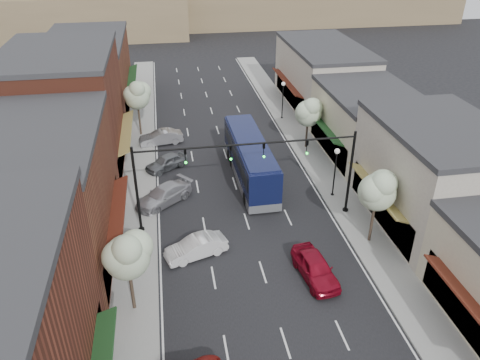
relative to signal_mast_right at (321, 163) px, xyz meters
name	(u,v)px	position (x,y,z in m)	size (l,w,h in m)	color
ground	(269,293)	(-5.62, -8.00, -4.62)	(160.00, 160.00, 0.00)	black
sidewalk_left	(139,167)	(-14.02, 10.50, -4.55)	(2.80, 73.00, 0.15)	gray
sidewalk_right	(311,153)	(2.78, 10.50, -4.55)	(2.80, 73.00, 0.15)	gray
curb_left	(154,165)	(-12.62, 10.50, -4.55)	(0.25, 73.00, 0.17)	gray
curb_right	(297,155)	(1.38, 10.50, -4.55)	(0.25, 73.00, 0.17)	gray
bldg_left_midnear	(36,200)	(-19.85, -2.00, 0.03)	(10.14, 14.10, 9.40)	brown
bldg_left_midfar	(67,111)	(-19.86, 12.00, 0.78)	(10.14, 14.10, 10.90)	maroon
bldg_left_far	(89,73)	(-19.84, 28.00, -0.46)	(10.14, 18.10, 8.40)	brown
bldg_right_midnear	(434,175)	(8.10, -2.00, -0.72)	(9.14, 12.10, 7.90)	#B9B09E
bldg_right_midfar	(368,123)	(8.08, 10.00, -1.46)	(9.14, 12.10, 6.40)	beige
bldg_right_far	(322,76)	(8.09, 24.00, -0.96)	(9.14, 16.10, 7.40)	#B9B09E
hill_near	(56,14)	(-30.62, 70.00, -0.62)	(50.00, 20.00, 8.00)	#7A6647
signal_mast_right	(321,163)	(0.00, 0.00, 0.00)	(8.22, 0.46, 7.00)	black
signal_mast_left	(169,175)	(-11.24, 0.00, 0.00)	(8.22, 0.46, 7.00)	black
tree_right_near	(379,189)	(2.73, -4.05, -0.17)	(2.85, 2.65, 5.95)	#47382B
tree_right_far	(309,111)	(2.73, 11.95, -0.63)	(2.85, 2.65, 5.43)	#47382B
tree_left_near	(127,254)	(-13.87, -8.05, -0.40)	(2.85, 2.65, 5.69)	#47382B
tree_left_far	(137,94)	(-13.87, 17.95, -0.02)	(2.85, 2.65, 6.13)	#47382B
lamp_post_near	(336,165)	(2.18, 2.50, -1.62)	(0.44, 0.44, 4.44)	black
lamp_post_far	(283,94)	(2.18, 20.00, -1.62)	(0.44, 0.44, 4.44)	black
coach_bus	(250,158)	(-4.10, 6.79, -2.67)	(2.88, 12.34, 3.76)	#0E1439
red_hatchback	(315,268)	(-2.39, -7.03, -3.83)	(1.87, 4.66, 1.59)	maroon
parked_car_b	(196,247)	(-9.82, -3.52, -3.91)	(1.51, 4.34, 1.43)	silver
parked_car_c	(164,195)	(-11.82, 3.81, -3.88)	(2.08, 5.11, 1.48)	#A9A8AE
parked_car_d	(166,162)	(-11.43, 9.79, -3.92)	(1.65, 4.11, 1.40)	slate
parked_car_e	(161,137)	(-11.82, 15.43, -3.89)	(1.55, 4.43, 1.46)	#A1A1A6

